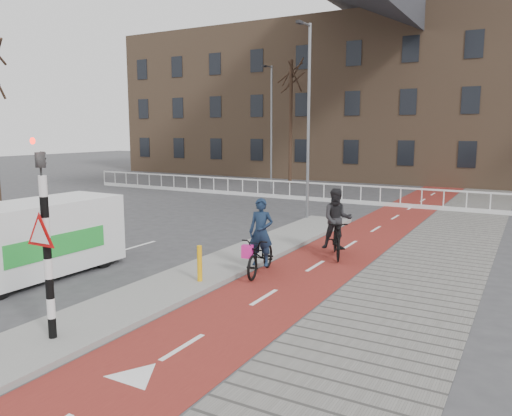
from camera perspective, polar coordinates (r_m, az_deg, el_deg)
The scene contains 14 objects.
ground at distance 10.73m, azimuth -11.55°, elevation -11.77°, with size 120.00×120.00×0.00m, color #38383A.
bike_lane at distance 18.66m, azimuth 12.68°, elevation -2.90°, with size 2.50×60.00×0.01m, color maroon.
sidewalk at distance 18.09m, azimuth 21.22°, elevation -3.66°, with size 3.00×60.00×0.01m, color slate.
curb_island at distance 14.17m, azimuth -3.09°, elevation -6.22°, with size 1.80×16.00×0.12m, color gray.
traffic_signal at distance 9.27m, azimuth -22.96°, elevation -2.79°, with size 0.80×0.80×3.68m.
bollard at distance 12.22m, azimuth -6.46°, elevation -6.31°, with size 0.12×0.12×0.88m, color #ECA80D.
cyclist_near at distance 13.05m, azimuth 0.56°, elevation -4.71°, with size 1.01×2.02×2.01m.
cyclist_far at distance 14.93m, azimuth 9.23°, elevation -2.39°, with size 1.30×1.97×2.05m.
van at distance 13.92m, azimuth -24.10°, elevation -3.18°, with size 1.90×4.57×1.95m.
railing at distance 27.38m, azimuth 3.86°, elevation 1.67°, with size 28.00×0.10×0.99m.
townhouse_row at distance 40.90m, azimuth 15.99°, elevation 14.29°, with size 46.00×10.00×15.90m.
tree_mid at distance 35.31m, azimuth 3.97°, elevation 9.70°, with size 0.25×0.25×8.49m, color black.
streetlight_near at distance 20.69m, azimuth 6.02°, elevation 9.45°, with size 0.12×0.12×7.93m, color slate.
streetlight_left at distance 32.12m, azimuth 1.77°, elevation 9.11°, with size 0.12×0.12×7.72m, color slate.
Camera 1 is at (6.64, -7.55, 3.76)m, focal length 35.00 mm.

